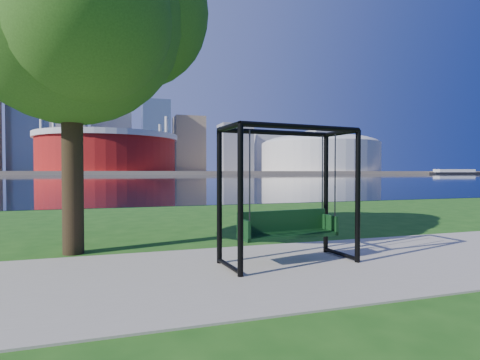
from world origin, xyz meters
name	(u,v)px	position (x,y,z in m)	size (l,w,h in m)	color
ground	(254,264)	(0.00, 0.00, 0.00)	(900.00, 900.00, 0.00)	#1E5114
path	(264,270)	(0.00, -0.50, 0.01)	(120.00, 4.00, 0.03)	#9E937F
river	(130,178)	(0.00, 102.00, 0.01)	(900.00, 180.00, 0.02)	black
far_bank	(125,172)	(0.00, 306.00, 1.00)	(900.00, 228.00, 2.00)	#937F60
stadium	(108,151)	(-10.00, 235.00, 14.23)	(83.00, 83.00, 32.00)	maroon
arena	(320,152)	(135.00, 235.00, 15.87)	(84.00, 84.00, 26.56)	beige
skyline	(119,130)	(-4.27, 319.39, 35.89)	(392.00, 66.00, 96.50)	gray
swing	(288,198)	(0.60, -0.18, 1.23)	(2.58, 1.32, 2.54)	black
park_tree	(69,6)	(-3.38, 2.03, 5.17)	(5.99, 5.41, 7.44)	black
barge	(454,172)	(207.94, 186.60, 1.45)	(33.05, 13.90, 3.21)	black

